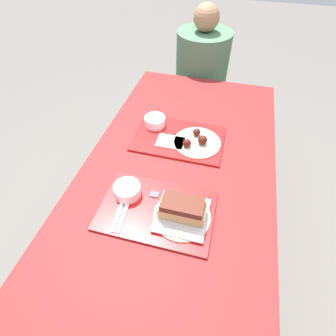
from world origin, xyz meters
name	(u,v)px	position (x,y,z in m)	size (l,w,h in m)	color
ground_plane	(173,253)	(0.00, 0.00, 0.00)	(12.00, 12.00, 0.00)	#605B56
picnic_table	(175,190)	(0.00, 0.00, 0.68)	(0.88, 1.84, 0.77)	maroon
picnic_bench_far	(206,108)	(0.00, 1.14, 0.40)	(0.83, 0.28, 0.47)	maroon
tray_near	(157,210)	(-0.03, -0.19, 0.78)	(0.45, 0.30, 0.01)	red
tray_far	(179,139)	(-0.04, 0.26, 0.78)	(0.45, 0.30, 0.01)	red
bowl_coleslaw_near	(127,190)	(-0.17, -0.15, 0.81)	(0.11, 0.11, 0.05)	silver
brisket_sandwich_plate	(182,211)	(0.08, -0.20, 0.82)	(0.22, 0.22, 0.10)	beige
plastic_fork_near	(119,213)	(-0.17, -0.25, 0.78)	(0.03, 0.17, 0.00)	white
plastic_knife_near	(124,214)	(-0.15, -0.25, 0.78)	(0.03, 0.17, 0.00)	white
condiment_packet	(155,194)	(-0.06, -0.13, 0.78)	(0.04, 0.03, 0.01)	#3F3F47
bowl_coleslaw_far	(155,121)	(-0.19, 0.33, 0.81)	(0.11, 0.11, 0.05)	silver
wings_plate_far	(197,141)	(0.05, 0.24, 0.79)	(0.23, 0.23, 0.05)	beige
napkin_far	(170,142)	(-0.08, 0.21, 0.79)	(0.14, 0.10, 0.01)	white
person_seated_across	(202,66)	(-0.07, 1.14, 0.75)	(0.38, 0.38, 0.70)	#477051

